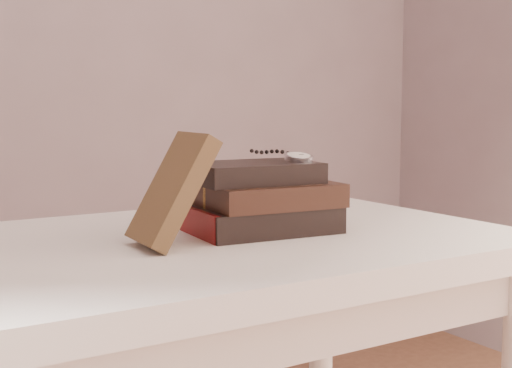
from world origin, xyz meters
TOP-DOWN VIEW (x-y plane):
  - table at (0.00, 0.35)m, footprint 1.00×0.60m
  - book_stack at (0.13, 0.34)m, footprint 0.23×0.17m
  - journal at (-0.03, 0.30)m, footprint 0.11×0.11m
  - pocket_watch at (0.19, 0.33)m, footprint 0.05×0.15m
  - eyeglasses at (0.06, 0.42)m, footprint 0.10×0.11m

SIDE VIEW (x-z plane):
  - table at x=0.00m, z-range 0.28..1.03m
  - book_stack at x=0.13m, z-range 0.75..0.85m
  - eyeglasses at x=0.06m, z-range 0.79..0.83m
  - journal at x=-0.03m, z-range 0.75..0.91m
  - pocket_watch at x=0.19m, z-range 0.86..0.87m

